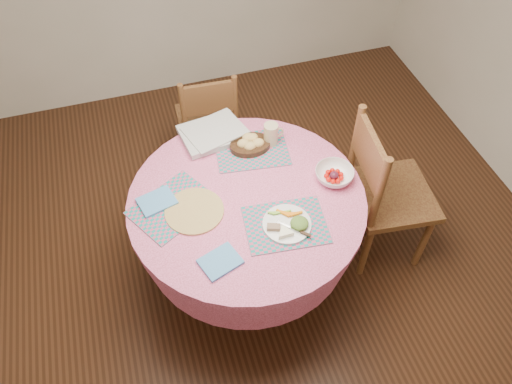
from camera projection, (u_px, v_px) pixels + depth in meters
ground at (248, 273)px, 3.15m from camera, size 4.00×4.00×0.00m
room_envelope at (243, 32)px, 1.84m from camera, size 4.01×4.01×2.71m
dining_table at (247, 221)px, 2.72m from camera, size 1.24×1.24×0.75m
chair_right at (384, 191)px, 2.88m from camera, size 0.51×0.52×1.03m
chair_back at (209, 120)px, 3.40m from camera, size 0.43×0.41×0.88m
placemat_front at (286, 225)px, 2.46m from camera, size 0.43×0.34×0.01m
placemat_left at (173, 206)px, 2.53m from camera, size 0.50×0.46×0.01m
placemat_back at (252, 150)px, 2.79m from camera, size 0.44×0.35×0.01m
wicker_trivet at (194, 211)px, 2.51m from camera, size 0.30×0.30×0.01m
napkin_near at (220, 262)px, 2.32m from camera, size 0.22×0.19×0.01m
napkin_far at (157, 201)px, 2.54m from camera, size 0.21×0.18×0.01m
dinner_plate at (289, 224)px, 2.44m from camera, size 0.24×0.24×0.05m
bread_bowl at (250, 143)px, 2.78m from camera, size 0.23×0.23×0.08m
latte_mug at (271, 134)px, 2.78m from camera, size 0.12×0.08×0.13m
fruit_bowl at (334, 175)px, 2.63m from camera, size 0.21×0.21×0.06m
newspaper_stack at (212, 133)px, 2.85m from camera, size 0.40×0.33×0.04m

